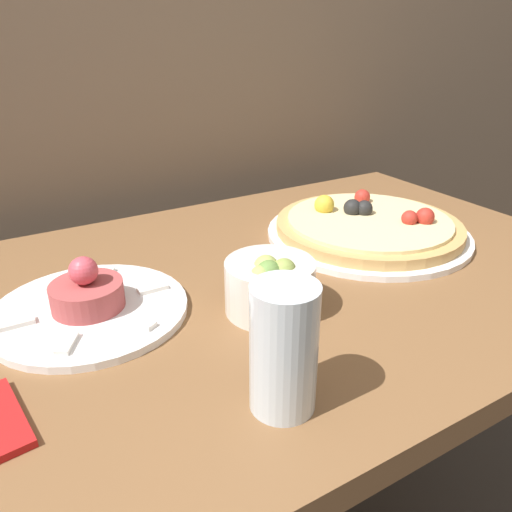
# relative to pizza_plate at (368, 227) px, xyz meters

# --- Properties ---
(dining_table) EXTENTS (1.16, 0.69, 0.80)m
(dining_table) POSITION_rel_pizza_plate_xyz_m (-0.27, -0.04, -0.15)
(dining_table) COLOR brown
(dining_table) RESTS_ON ground_plane
(pizza_plate) EXTENTS (0.35, 0.35, 0.06)m
(pizza_plate) POSITION_rel_pizza_plate_xyz_m (0.00, 0.00, 0.00)
(pizza_plate) COLOR white
(pizza_plate) RESTS_ON dining_table
(tartare_plate) EXTENTS (0.25, 0.25, 0.08)m
(tartare_plate) POSITION_rel_pizza_plate_xyz_m (-0.48, -0.01, -0.00)
(tartare_plate) COLOR white
(tartare_plate) RESTS_ON dining_table
(small_bowl) EXTENTS (0.12, 0.12, 0.08)m
(small_bowl) POSITION_rel_pizza_plate_xyz_m (-0.28, -0.12, 0.02)
(small_bowl) COLOR silver
(small_bowl) RESTS_ON dining_table
(drinking_glass) EXTENTS (0.06, 0.06, 0.13)m
(drinking_glass) POSITION_rel_pizza_plate_xyz_m (-0.36, -0.28, 0.05)
(drinking_glass) COLOR silver
(drinking_glass) RESTS_ON dining_table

